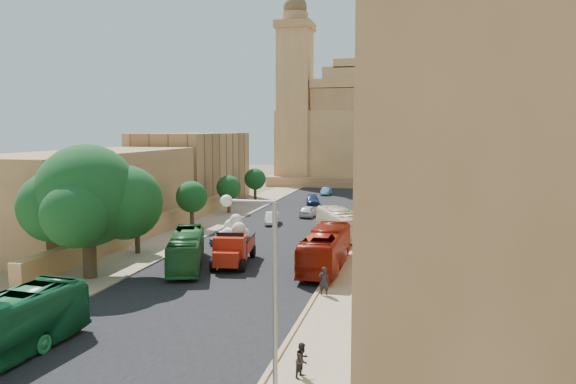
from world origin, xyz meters
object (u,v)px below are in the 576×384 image
at_px(church, 348,135).
at_px(olive_pickup, 347,225).
at_px(street_tree_d, 255,179).
at_px(pedestrian_b, 302,360).
at_px(street_tree_c, 229,188).
at_px(car_cream, 329,223).
at_px(red_truck, 234,243).
at_px(pedestrian_a, 324,281).
at_px(bus_green_north, 186,250).
at_px(car_white_a, 272,218).
at_px(pedestrian_c, 352,236).
at_px(ficus_tree, 88,199).
at_px(car_white_b, 309,211).
at_px(bus_red_east, 326,249).
at_px(street_tree_a, 137,220).
at_px(street_tree_b, 192,197).
at_px(streetlamp, 262,279).
at_px(car_blue_a, 225,236).
at_px(car_blue_b, 326,191).
at_px(car_dkblue, 313,200).
at_px(bus_cream_east, 339,224).

distance_m(church, olive_pickup, 55.53).
relative_size(street_tree_d, pedestrian_b, 3.18).
bearing_deg(street_tree_c, car_cream, -31.43).
relative_size(red_truck, pedestrian_a, 3.66).
bearing_deg(bus_green_north, car_white_a, 66.66).
height_order(pedestrian_a, pedestrian_c, pedestrian_a).
relative_size(ficus_tree, car_cream, 2.27).
xyz_separation_m(street_tree_c, car_white_b, (10.50, -0.97, -2.50)).
distance_m(bus_red_east, pedestrian_c, 9.39).
xyz_separation_m(street_tree_a, pedestrian_c, (17.50, 7.68, -2.01)).
height_order(street_tree_b, car_white_b, street_tree_b).
height_order(ficus_tree, car_cream, ficus_tree).
bearing_deg(red_truck, street_tree_a, 169.00).
bearing_deg(streetlamp, pedestrian_c, 90.40).
bearing_deg(car_white_a, street_tree_b, -157.38).
xyz_separation_m(bus_green_north, car_blue_a, (-0.15, 9.34, -0.69)).
bearing_deg(pedestrian_a, car_white_a, -78.87).
height_order(olive_pickup, car_blue_b, olive_pickup).
distance_m(streetlamp, pedestrian_a, 16.06).
xyz_separation_m(car_blue_b, pedestrian_b, (9.50, -66.50, 0.15)).
relative_size(street_tree_a, car_dkblue, 0.98).
relative_size(bus_cream_east, pedestrian_a, 5.34).
bearing_deg(car_white_a, street_tree_c, 125.92).
height_order(bus_green_north, car_white_b, bus_green_north).
xyz_separation_m(pedestrian_b, pedestrian_c, (-1.02, 28.20, 0.07)).
bearing_deg(street_tree_d, car_cream, -55.51).
distance_m(car_cream, pedestrian_a, 24.06).
bearing_deg(car_blue_b, church, 89.20).
bearing_deg(olive_pickup, car_white_b, 118.80).
relative_size(street_tree_b, red_truck, 0.75).
bearing_deg(street_tree_d, pedestrian_a, -68.54).
height_order(street_tree_d, streetlamp, streetlamp).
relative_size(red_truck, pedestrian_c, 4.07).
relative_size(street_tree_a, bus_green_north, 0.44).
distance_m(red_truck, pedestrian_c, 12.60).
xyz_separation_m(car_white_a, pedestrian_a, (10.01, -25.44, 0.27)).
xyz_separation_m(ficus_tree, bus_red_east, (15.92, 6.36, -4.14)).
relative_size(street_tree_b, car_white_b, 1.28).
xyz_separation_m(church, red_truck, (-0.77, -68.41, -7.83)).
bearing_deg(streetlamp, olive_pickup, 91.94).
relative_size(ficus_tree, pedestrian_a, 5.15).
bearing_deg(car_blue_b, streetlamp, -80.98).
relative_size(red_truck, car_cream, 1.61).
bearing_deg(car_white_b, street_tree_b, 53.09).
bearing_deg(streetlamp, church, 94.87).
relative_size(car_blue_b, pedestrian_b, 2.43).
bearing_deg(ficus_tree, car_dkblue, 78.75).
bearing_deg(bus_cream_east, olive_pickup, -139.05).
relative_size(ficus_tree, street_tree_a, 2.24).
bearing_deg(olive_pickup, street_tree_c, 144.25).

